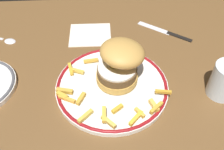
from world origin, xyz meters
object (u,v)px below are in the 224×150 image
knife (169,33)px  napkin (90,34)px  water_glass (224,82)px  dinner_plate (112,86)px  spoon (5,39)px  burger (120,62)px

knife → napkin: size_ratio=1.23×
water_glass → napkin: 40.30cm
napkin → dinner_plate: bearing=-76.2°
knife → spoon: 49.55cm
burger → knife: bearing=48.8°
water_glass → knife: (-7.17, 24.36, -3.44)cm
dinner_plate → water_glass: bearing=-6.9°
spoon → napkin: size_ratio=1.03×
burger → spoon: bearing=149.8°
burger → napkin: 22.37cm
water_glass → knife: water_glass is taller
burger → water_glass: 24.84cm
burger → napkin: (-7.27, 20.04, -6.78)cm
dinner_plate → burger: bearing=44.3°
spoon → napkin: 25.35cm
burger → spoon: size_ratio=1.08×
dinner_plate → spoon: (-30.69, 20.79, -0.48)cm
napkin → spoon: bearing=-177.5°
dinner_plate → knife: size_ratio=1.79×
dinner_plate → water_glass: water_glass is taller
water_glass → dinner_plate: bearing=173.1°
dinner_plate → knife: bearing=48.4°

